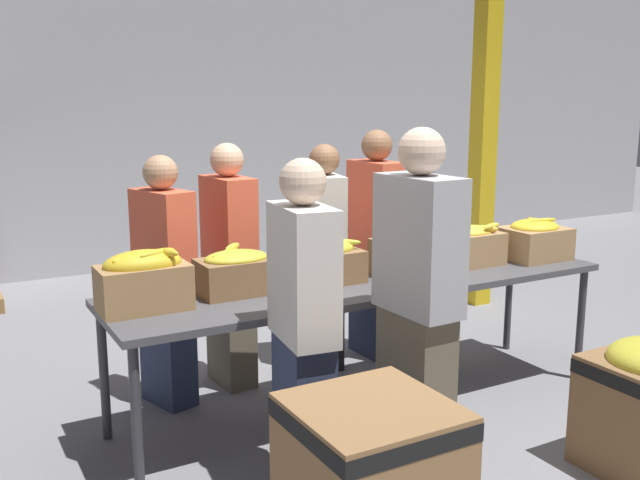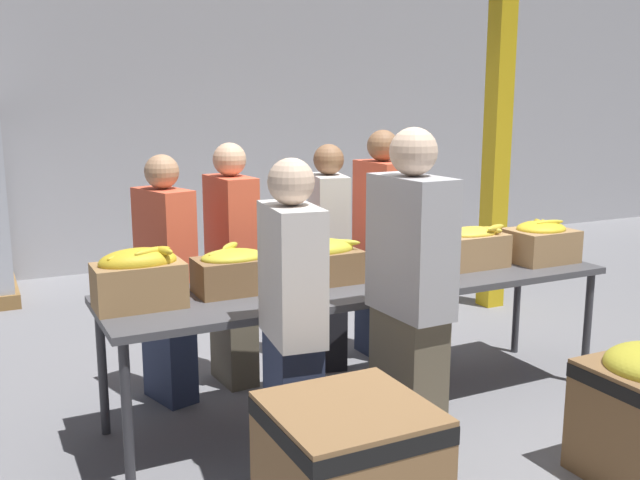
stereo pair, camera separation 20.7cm
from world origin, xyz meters
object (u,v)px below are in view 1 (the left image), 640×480
(sorting_table, at_px, (366,288))
(volunteer_3, at_px, (375,245))
(volunteer_5, at_px, (165,283))
(banana_box_2, at_px, (322,260))
(volunteer_1, at_px, (230,267))
(volunteer_4, at_px, (303,331))
(banana_box_4, at_px, (469,245))
(volunteer_2, at_px, (324,258))
(support_pillar, at_px, (486,80))
(banana_box_0, at_px, (144,280))
(banana_box_1, at_px, (236,271))
(banana_box_5, at_px, (534,239))
(volunteer_0, at_px, (417,304))
(banana_box_3, at_px, (411,252))

(sorting_table, relative_size, volunteer_3, 1.88)
(sorting_table, height_order, volunteer_5, volunteer_5)
(sorting_table, bearing_deg, volunteer_3, 53.19)
(sorting_table, distance_m, banana_box_2, 0.32)
(volunteer_1, xyz_separation_m, volunteer_3, (1.12, 0.00, 0.03))
(volunteer_3, bearing_deg, volunteer_5, -88.67)
(volunteer_4, bearing_deg, banana_box_4, -59.34)
(sorting_table, height_order, banana_box_2, banana_box_2)
(sorting_table, height_order, volunteer_1, volunteer_1)
(volunteer_2, bearing_deg, support_pillar, 122.55)
(sorting_table, relative_size, volunteer_4, 1.93)
(sorting_table, relative_size, volunteer_1, 1.95)
(banana_box_0, height_order, banana_box_1, banana_box_0)
(support_pillar, bearing_deg, banana_box_5, -119.69)
(volunteer_0, xyz_separation_m, volunteer_1, (-0.40, 1.44, -0.07))
(banana_box_2, relative_size, support_pillar, 0.11)
(banana_box_5, height_order, volunteer_4, volunteer_4)
(volunteer_2, bearing_deg, banana_box_3, 25.78)
(banana_box_1, distance_m, volunteer_5, 0.61)
(volunteer_2, bearing_deg, banana_box_5, 69.49)
(banana_box_0, relative_size, banana_box_2, 0.98)
(banana_box_0, xyz_separation_m, volunteer_4, (0.55, -0.68, -0.16))
(banana_box_2, bearing_deg, volunteer_1, 115.92)
(banana_box_4, height_order, volunteer_3, volunteer_3)
(banana_box_2, height_order, banana_box_3, banana_box_3)
(banana_box_1, bearing_deg, sorting_table, -7.19)
(volunteer_4, bearing_deg, sorting_table, -42.23)
(sorting_table, bearing_deg, banana_box_3, -7.86)
(banana_box_1, bearing_deg, support_pillar, 24.04)
(sorting_table, xyz_separation_m, volunteer_0, (-0.16, -0.71, 0.11))
(volunteer_4, distance_m, support_pillar, 3.72)
(banana_box_5, bearing_deg, support_pillar, 60.31)
(sorting_table, bearing_deg, volunteer_0, -102.89)
(banana_box_1, height_order, volunteer_0, volunteer_0)
(sorting_table, relative_size, banana_box_2, 6.67)
(banana_box_0, bearing_deg, volunteer_0, -33.15)
(volunteer_0, distance_m, volunteer_3, 1.61)
(banana_box_4, relative_size, volunteer_0, 0.25)
(banana_box_3, xyz_separation_m, volunteer_3, (0.26, 0.77, -0.12))
(volunteer_0, relative_size, volunteer_3, 1.05)
(banana_box_4, bearing_deg, volunteer_1, 152.27)
(volunteer_1, bearing_deg, banana_box_0, -50.78)
(banana_box_1, bearing_deg, banana_box_2, -1.67)
(sorting_table, relative_size, banana_box_0, 6.82)
(banana_box_3, bearing_deg, banana_box_1, 172.63)
(sorting_table, height_order, volunteer_0, volunteer_0)
(sorting_table, xyz_separation_m, volunteer_3, (0.55, 0.73, 0.07))
(sorting_table, xyz_separation_m, volunteer_5, (-1.02, 0.64, 0.01))
(volunteer_5, bearing_deg, banana_box_3, 46.64)
(banana_box_4, height_order, volunteer_4, volunteer_4)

